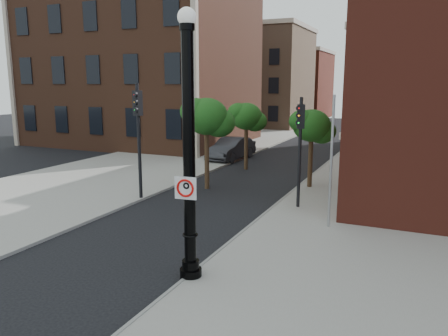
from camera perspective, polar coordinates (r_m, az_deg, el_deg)
The scene contains 16 objects.
ground at distance 14.24m, azimuth -10.94°, elevation -11.75°, with size 120.00×120.00×0.00m, color black.
sidewalk_right at distance 21.41m, azimuth 18.96°, elevation -4.20°, with size 8.00×60.00×0.12m, color gray.
sidewalk_left at distance 33.60m, azimuth -5.88°, elevation 1.71°, with size 10.00×50.00×0.12m, color gray.
curb_edge at distance 22.08m, azimuth 8.71°, elevation -3.24°, with size 0.10×60.00×0.14m, color gray.
victorian_building at distance 42.09m, azimuth -10.45°, elevation 15.32°, with size 18.60×14.60×17.95m.
bg_building_tan_a at distance 58.10m, azimuth 4.56°, elevation 11.51°, with size 12.00×12.00×12.00m, color #866249.
bg_building_red at distance 71.43m, azimuth 8.42°, elevation 10.53°, with size 12.00×12.00×10.00m, color maroon.
lamppost at distance 11.73m, azimuth -4.58°, elevation 0.83°, with size 0.62×0.62×7.35m.
no_parking_sign at distance 11.72m, azimuth -5.05°, elevation -2.61°, with size 0.62×0.12×0.62m.
parked_car at distance 31.59m, azimuth 0.98°, elevation 2.54°, with size 1.71×4.90×1.61m, color #29292D.
traffic_signal_left at distance 20.53m, azimuth -11.15°, elevation 5.87°, with size 0.40×0.47×5.48m.
traffic_signal_right at distance 18.94m, azimuth 9.90°, elevation 4.29°, with size 0.39×0.43×4.89m.
utility_pole at distance 16.59m, azimuth 13.80°, elevation 0.52°, with size 0.10×0.10×5.06m, color #999999.
street_tree_a at distance 22.50m, azimuth -2.18°, elevation 6.60°, with size 2.63×2.38×4.74m.
street_tree_b at distance 27.77m, azimuth 3.01°, elevation 6.64°, with size 2.36×2.14×4.26m.
street_tree_c at distance 22.93m, azimuth 11.45°, elevation 5.31°, with size 2.31×2.08×4.16m.
Camera 1 is at (7.71, -10.65, 5.46)m, focal length 35.00 mm.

